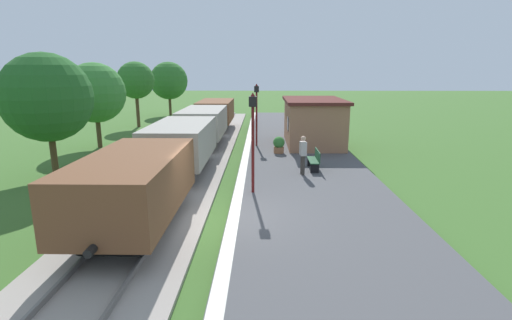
# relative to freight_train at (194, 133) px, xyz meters

# --- Properties ---
(ground_plane) EXTENTS (160.00, 160.00, 0.00)m
(ground_plane) POSITION_rel_freight_train_xyz_m (2.40, -9.03, -1.40)
(ground_plane) COLOR #3D6628
(platform_slab) EXTENTS (6.00, 60.00, 0.25)m
(platform_slab) POSITION_rel_freight_train_xyz_m (5.60, -9.03, -1.27)
(platform_slab) COLOR #4C4C4F
(platform_slab) RESTS_ON ground
(platform_edge_stripe) EXTENTS (0.36, 60.00, 0.01)m
(platform_edge_stripe) POSITION_rel_freight_train_xyz_m (2.80, -9.03, -1.14)
(platform_edge_stripe) COLOR silver
(platform_edge_stripe) RESTS_ON platform_slab
(track_ballast) EXTENTS (3.80, 60.00, 0.12)m
(track_ballast) POSITION_rel_freight_train_xyz_m (0.00, -9.03, -1.34)
(track_ballast) COLOR #9E9389
(track_ballast) RESTS_ON ground
(rail_near) EXTENTS (0.07, 60.00, 0.14)m
(rail_near) POSITION_rel_freight_train_xyz_m (0.72, -9.03, -1.21)
(rail_near) COLOR slate
(rail_near) RESTS_ON track_ballast
(rail_far) EXTENTS (0.07, 60.00, 0.14)m
(rail_far) POSITION_rel_freight_train_xyz_m (-0.72, -9.03, -1.21)
(rail_far) COLOR slate
(rail_far) RESTS_ON track_ballast
(freight_train) EXTENTS (2.50, 26.00, 2.12)m
(freight_train) POSITION_rel_freight_train_xyz_m (0.00, 0.00, 0.00)
(freight_train) COLOR brown
(freight_train) RESTS_ON rail_near
(station_hut) EXTENTS (3.50, 5.80, 2.78)m
(station_hut) POSITION_rel_freight_train_xyz_m (6.80, 2.99, 0.26)
(station_hut) COLOR #9E6B4C
(station_hut) RESTS_ON platform_slab
(bench_near_hut) EXTENTS (0.42, 1.50, 0.91)m
(bench_near_hut) POSITION_rel_freight_train_xyz_m (6.10, -3.24, -0.68)
(bench_near_hut) COLOR #1E4C2D
(bench_near_hut) RESTS_ON platform_slab
(bench_down_platform) EXTENTS (0.42, 1.50, 0.91)m
(bench_down_platform) POSITION_rel_freight_train_xyz_m (6.10, 8.07, -0.68)
(bench_down_platform) COLOR #1E4C2D
(bench_down_platform) RESTS_ON platform_slab
(person_waiting) EXTENTS (0.30, 0.41, 1.71)m
(person_waiting) POSITION_rel_freight_train_xyz_m (5.46, -4.10, -0.21)
(person_waiting) COLOR #38332D
(person_waiting) RESTS_ON platform_slab
(potted_planter) EXTENTS (0.64, 0.64, 0.92)m
(potted_planter) POSITION_rel_freight_train_xyz_m (4.61, 0.33, -0.67)
(potted_planter) COLOR #9E6642
(potted_planter) RESTS_ON platform_slab
(lamp_post_near) EXTENTS (0.28, 0.28, 3.70)m
(lamp_post_near) POSITION_rel_freight_train_xyz_m (3.34, -6.65, 1.41)
(lamp_post_near) COLOR #591414
(lamp_post_near) RESTS_ON platform_slab
(lamp_post_far) EXTENTS (0.28, 0.28, 3.70)m
(lamp_post_far) POSITION_rel_freight_train_xyz_m (3.34, 2.48, 1.41)
(lamp_post_far) COLOR #591414
(lamp_post_far) RESTS_ON platform_slab
(tree_trackside_mid) EXTENTS (3.84, 3.84, 5.48)m
(tree_trackside_mid) POSITION_rel_freight_train_xyz_m (-5.66, -3.79, 2.16)
(tree_trackside_mid) COLOR #4C3823
(tree_trackside_mid) RESTS_ON ground
(tree_trackside_far) EXTENTS (3.62, 3.62, 5.19)m
(tree_trackside_far) POSITION_rel_freight_train_xyz_m (-6.47, 2.96, 1.98)
(tree_trackside_far) COLOR #4C3823
(tree_trackside_far) RESTS_ON ground
(tree_field_left) EXTENTS (3.05, 3.05, 5.43)m
(tree_field_left) POSITION_rel_freight_train_xyz_m (-6.85, 11.82, 2.49)
(tree_field_left) COLOR #4C3823
(tree_field_left) RESTS_ON ground
(tree_field_distant) EXTENTS (3.92, 3.92, 5.59)m
(tree_field_distant) POSITION_rel_freight_train_xyz_m (-6.19, 20.55, 2.23)
(tree_field_distant) COLOR #4C3823
(tree_field_distant) RESTS_ON ground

